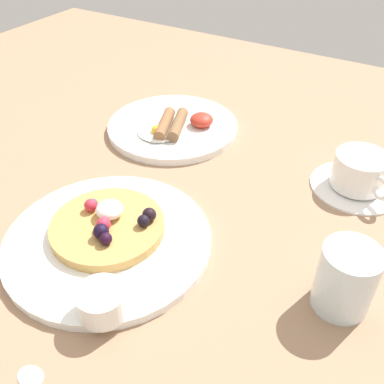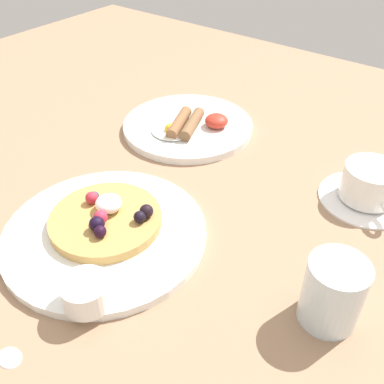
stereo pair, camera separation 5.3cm
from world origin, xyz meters
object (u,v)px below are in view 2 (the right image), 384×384
pancake_plate (105,234)px  breakfast_plate (188,126)px  coffee_saucer (365,198)px  water_glass (333,293)px  coffee_cup (371,182)px  syrup_ramekin (86,293)px

pancake_plate → breakfast_plate: size_ratio=1.14×
coffee_saucer → water_glass: 23.09cm
breakfast_plate → coffee_cup: coffee_cup is taller
coffee_cup → water_glass: bearing=-80.4°
coffee_cup → breakfast_plate: bearing=179.2°
pancake_plate → coffee_saucer: size_ratio=2.00×
syrup_ramekin → water_glass: size_ratio=0.66×
coffee_saucer → coffee_cup: bearing=-41.2°
syrup_ramekin → pancake_plate: bearing=127.7°
coffee_cup → syrup_ramekin: bearing=-115.0°
pancake_plate → syrup_ramekin: 11.66cm
syrup_ramekin → water_glass: bearing=35.4°
syrup_ramekin → coffee_saucer: bearing=65.2°
coffee_cup → coffee_saucer: bearing=138.8°
pancake_plate → water_glass: bearing=12.0°
syrup_ramekin → water_glass: water_glass is taller
pancake_plate → syrup_ramekin: syrup_ramekin is taller
syrup_ramekin → breakfast_plate: (-15.68, 37.87, -2.16)cm
coffee_saucer → water_glass: size_ratio=1.66×
pancake_plate → coffee_cup: size_ratio=2.88×
syrup_ramekin → breakfast_plate: size_ratio=0.23×
coffee_saucer → breakfast_plate: bearing=179.4°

